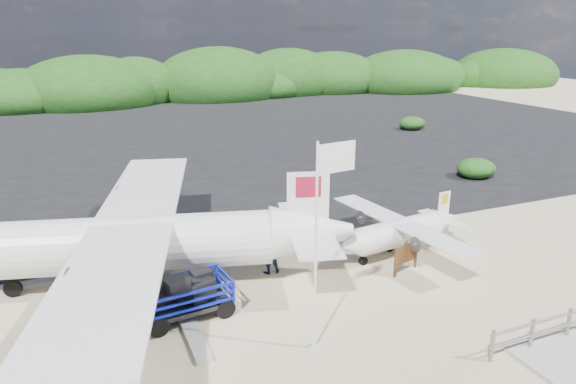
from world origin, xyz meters
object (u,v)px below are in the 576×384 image
at_px(crew_b, 269,252).
at_px(baggage_cart, 187,317).
at_px(crew_a, 212,250).
at_px(signboard, 405,272).
at_px(flagpole, 314,348).
at_px(aircraft_large, 301,146).

bearing_deg(crew_b, baggage_cart, 32.07).
distance_m(crew_a, crew_b, 2.18).
xyz_separation_m(baggage_cart, signboard, (8.51, -0.03, 0.00)).
bearing_deg(flagpole, crew_a, 103.42).
distance_m(signboard, crew_b, 5.34).
xyz_separation_m(baggage_cart, flagpole, (3.09, -3.16, 0.00)).
xyz_separation_m(crew_a, aircraft_large, (12.39, 19.19, -0.92)).
height_order(signboard, aircraft_large, aircraft_large).
distance_m(crew_a, aircraft_large, 22.86).
height_order(baggage_cart, aircraft_large, aircraft_large).
bearing_deg(signboard, crew_a, 139.42).
distance_m(signboard, crew_a, 7.51).
xyz_separation_m(baggage_cart, crew_b, (3.64, 2.00, 0.84)).
distance_m(flagpole, crew_b, 5.25).
bearing_deg(crew_a, flagpole, 85.18).
bearing_deg(aircraft_large, crew_b, 77.72).
distance_m(baggage_cart, crew_b, 4.24).
distance_m(baggage_cart, aircraft_large, 26.17).
height_order(crew_a, aircraft_large, aircraft_large).
bearing_deg(crew_a, crew_b, 137.50).
height_order(flagpole, aircraft_large, flagpole).
xyz_separation_m(flagpole, aircraft_large, (10.95, 25.24, 0.00)).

